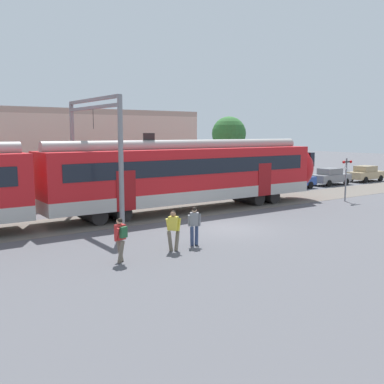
{
  "coord_description": "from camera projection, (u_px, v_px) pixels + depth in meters",
  "views": [
    {
      "loc": [
        -14.0,
        -17.12,
        4.75
      ],
      "look_at": [
        -0.43,
        2.41,
        1.6
      ],
      "focal_mm": 42.0,
      "sensor_mm": 36.0,
      "label": 1
    }
  ],
  "objects": [
    {
      "name": "pedestrian_red",
      "position": [
        120.0,
        236.0,
        16.42
      ],
      "size": [
        0.53,
        0.7,
        1.67
      ],
      "color": "#6B6051",
      "rests_on": "ground"
    },
    {
      "name": "background_building",
      "position": [
        75.0,
        154.0,
        33.03
      ],
      "size": [
        18.55,
        5.0,
        9.2
      ],
      "color": "beige",
      "rests_on": "ground"
    },
    {
      "name": "street_tree_right",
      "position": [
        229.0,
        134.0,
        40.93
      ],
      "size": [
        3.12,
        3.12,
        6.22
      ],
      "color": "brown",
      "rests_on": "ground"
    },
    {
      "name": "parked_car_tan",
      "position": [
        366.0,
        174.0,
        43.9
      ],
      "size": [
        4.01,
        1.78,
        1.54
      ],
      "color": "tan",
      "rests_on": "ground"
    },
    {
      "name": "parked_car_blue",
      "position": [
        293.0,
        180.0,
        38.15
      ],
      "size": [
        4.01,
        1.77,
        1.54
      ],
      "color": "#284799",
      "rests_on": "ground"
    },
    {
      "name": "commuter_train",
      "position": [
        48.0,
        183.0,
        22.48
      ],
      "size": [
        38.05,
        3.07,
        4.73
      ],
      "color": "#B7B2AD",
      "rests_on": "ground"
    },
    {
      "name": "pedestrian_grey",
      "position": [
        194.0,
        223.0,
        18.91
      ],
      "size": [
        0.67,
        0.48,
        1.67
      ],
      "color": "navy",
      "rests_on": "ground"
    },
    {
      "name": "catenary_gantry",
      "position": [
        94.0,
        141.0,
        23.63
      ],
      "size": [
        0.24,
        6.64,
        6.53
      ],
      "color": "gray",
      "rests_on": "ground"
    },
    {
      "name": "parked_car_grey",
      "position": [
        330.0,
        176.0,
        40.93
      ],
      "size": [
        4.01,
        1.79,
        1.54
      ],
      "color": "gray",
      "rests_on": "ground"
    },
    {
      "name": "pedestrian_yellow",
      "position": [
        174.0,
        227.0,
        18.04
      ],
      "size": [
        0.71,
        0.5,
        1.67
      ],
      "color": "#6B6051",
      "rests_on": "ground"
    },
    {
      "name": "crossing_signal",
      "position": [
        346.0,
        173.0,
        31.05
      ],
      "size": [
        0.96,
        0.22,
        3.0
      ],
      "color": "gray",
      "rests_on": "ground"
    },
    {
      "name": "ground_plane",
      "position": [
        226.0,
        228.0,
        22.48
      ],
      "size": [
        160.0,
        160.0,
        0.0
      ],
      "primitive_type": "plane",
      "color": "#515156"
    }
  ]
}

